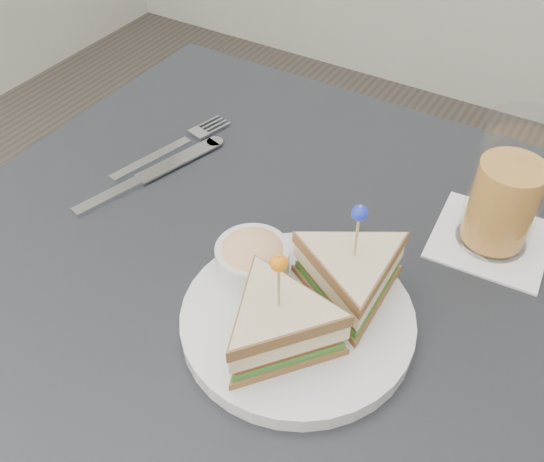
{
  "coord_description": "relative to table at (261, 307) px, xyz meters",
  "views": [
    {
      "loc": [
        0.26,
        -0.4,
        1.25
      ],
      "look_at": [
        0.01,
        0.01,
        0.8
      ],
      "focal_mm": 40.0,
      "sensor_mm": 36.0,
      "label": 1
    }
  ],
  "objects": [
    {
      "name": "plate_meal",
      "position": [
        0.08,
        -0.05,
        0.11
      ],
      "size": [
        0.31,
        0.31,
        0.14
      ],
      "rotation": [
        0.0,
        0.0,
        0.36
      ],
      "color": "silver",
      "rests_on": "table"
    },
    {
      "name": "drink_set",
      "position": [
        0.21,
        0.18,
        0.15
      ],
      "size": [
        0.14,
        0.14,
        0.17
      ],
      "rotation": [
        0.0,
        0.0,
        0.07
      ],
      "color": "white",
      "rests_on": "table"
    },
    {
      "name": "cutlery_fork",
      "position": [
        -0.22,
        0.14,
        0.08
      ],
      "size": [
        0.07,
        0.2,
        0.01
      ],
      "rotation": [
        0.0,
        0.0,
        -0.25
      ],
      "color": "white",
      "rests_on": "table"
    },
    {
      "name": "table",
      "position": [
        0.0,
        0.0,
        0.0
      ],
      "size": [
        0.8,
        0.8,
        0.75
      ],
      "color": "black",
      "rests_on": "ground"
    },
    {
      "name": "cutlery_knife",
      "position": [
        -0.21,
        0.05,
        0.08
      ],
      "size": [
        0.08,
        0.23,
        0.01
      ],
      "rotation": [
        0.0,
        0.0,
        -0.28
      ],
      "color": "silver",
      "rests_on": "table"
    }
  ]
}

